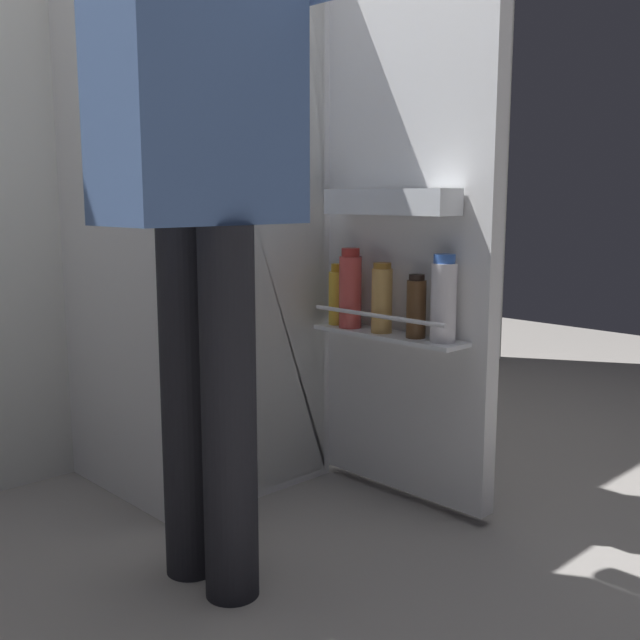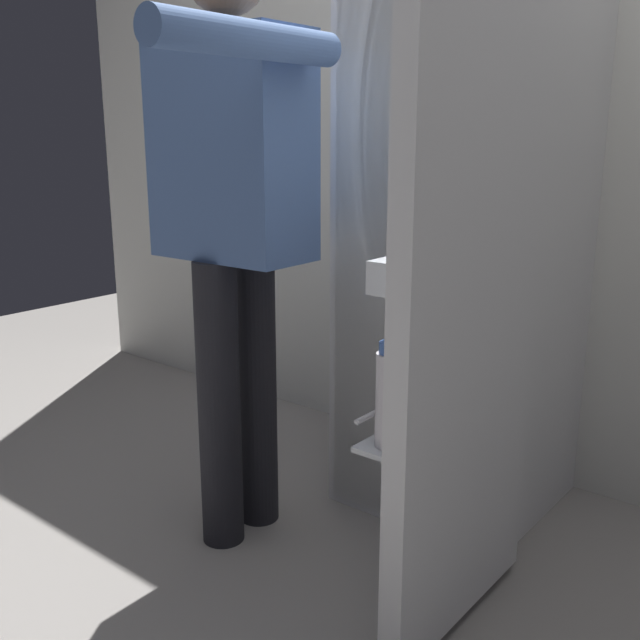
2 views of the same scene
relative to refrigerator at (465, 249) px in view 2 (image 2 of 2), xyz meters
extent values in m
plane|color=gray|center=(-0.03, -0.48, -0.83)|extent=(6.90, 6.90, 0.00)
cube|color=silver|center=(-0.03, 0.40, 0.41)|extent=(4.40, 0.10, 2.46)
cube|color=white|center=(-0.03, 0.06, 0.00)|extent=(0.59, 0.58, 1.65)
cube|color=white|center=(-0.03, -0.23, 0.00)|extent=(0.55, 0.01, 1.61)
cube|color=white|center=(-0.03, -0.18, 0.11)|extent=(0.51, 0.09, 0.01)
cube|color=white|center=(0.29, -0.52, 0.01)|extent=(0.06, 0.58, 1.62)
cube|color=white|center=(0.21, -0.52, -0.33)|extent=(0.11, 0.49, 0.01)
cylinder|color=silver|center=(0.16, -0.52, -0.26)|extent=(0.01, 0.47, 0.01)
cube|color=white|center=(0.21, -0.52, 0.04)|extent=(0.10, 0.41, 0.07)
cylinder|color=tan|center=(0.21, -0.50, -0.23)|extent=(0.06, 0.06, 0.18)
cylinder|color=#996623|center=(0.21, -0.50, -0.13)|extent=(0.05, 0.05, 0.02)
cylinder|color=brown|center=(0.21, -0.62, -0.24)|extent=(0.05, 0.05, 0.16)
cylinder|color=black|center=(0.21, -0.62, -0.16)|extent=(0.04, 0.04, 0.02)
cylinder|color=white|center=(0.22, -0.71, -0.22)|extent=(0.07, 0.07, 0.21)
cylinder|color=#335BB2|center=(0.22, -0.71, -0.10)|extent=(0.06, 0.06, 0.02)
cylinder|color=#DB4C47|center=(0.20, -0.38, -0.22)|extent=(0.07, 0.07, 0.21)
cylinder|color=#B22D28|center=(0.20, -0.38, -0.10)|extent=(0.05, 0.05, 0.02)
cylinder|color=gold|center=(0.22, -0.32, -0.24)|extent=(0.06, 0.06, 0.16)
cylinder|color=#BC8419|center=(0.22, -0.32, -0.15)|extent=(0.04, 0.04, 0.02)
cylinder|color=#4C7F3D|center=(-0.03, -0.18, 0.15)|extent=(0.07, 0.07, 0.08)
cylinder|color=black|center=(-0.42, -0.46, -0.41)|extent=(0.12, 0.12, 0.83)
cylinder|color=black|center=(-0.42, -0.62, -0.41)|extent=(0.12, 0.12, 0.83)
cube|color=#4C6BA3|center=(-0.42, -0.54, 0.29)|extent=(0.44, 0.23, 0.58)
cylinder|color=#4C6BA3|center=(-0.42, -0.32, 0.27)|extent=(0.08, 0.08, 0.55)
cylinder|color=#4C6BA3|center=(-0.14, -0.75, 0.53)|extent=(0.09, 0.55, 0.08)
camera|label=1|loc=(-1.36, -1.88, 0.06)|focal=42.14mm
camera|label=2|loc=(1.01, -1.94, 0.34)|focal=41.10mm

